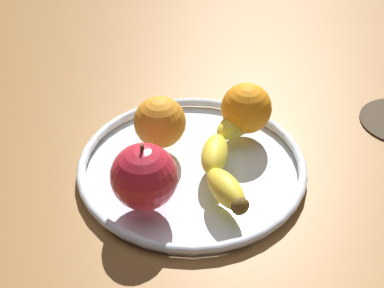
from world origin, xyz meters
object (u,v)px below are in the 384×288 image
object	(u,v)px
orange_back_left	(160,122)
apple	(144,177)
banana	(227,156)
orange_back_right	(246,108)
fruit_bowl	(192,166)

from	to	relation	value
orange_back_left	apple	bearing A→B (deg)	3.71
banana	orange_back_left	size ratio (longest dim) A/B	3.03
orange_back_left	orange_back_right	world-z (taller)	same
banana	orange_back_right	xyz separation A→B (cm)	(-8.55, 1.51, 1.85)
apple	orange_back_left	world-z (taller)	apple
orange_back_left	fruit_bowl	bearing A→B (deg)	57.67
banana	apple	size ratio (longest dim) A/B	2.39
fruit_bowl	orange_back_left	size ratio (longest dim) A/B	4.33
orange_back_right	fruit_bowl	bearing A→B (deg)	-35.90
banana	apple	bearing A→B (deg)	-47.73
apple	orange_back_left	size ratio (longest dim) A/B	1.26
fruit_bowl	apple	distance (cm)	10.72
orange_back_right	banana	bearing A→B (deg)	-10.01
apple	orange_back_right	bearing A→B (deg)	148.47
apple	orange_back_right	xyz separation A→B (cm)	(-16.99, 10.42, -0.53)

